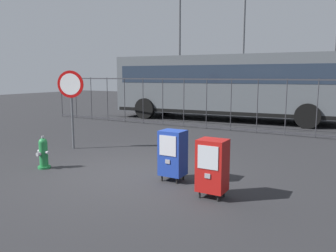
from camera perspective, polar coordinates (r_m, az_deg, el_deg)
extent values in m
plane|color=#262628|center=(7.37, -6.75, -7.98)|extent=(60.00, 60.00, 0.00)
cylinder|color=#1E7238|center=(8.21, -20.26, -6.55)|extent=(0.28, 0.28, 0.05)
cylinder|color=#1E7238|center=(8.14, -20.37, -4.51)|extent=(0.19, 0.19, 0.55)
sphere|color=#1E7238|center=(8.08, -20.47, -2.61)|extent=(0.19, 0.19, 0.19)
cylinder|color=gray|center=(8.06, -20.52, -1.77)|extent=(0.06, 0.06, 0.05)
cylinder|color=gray|center=(8.05, -21.12, -4.49)|extent=(0.09, 0.08, 0.09)
cylinder|color=gray|center=(8.23, -20.97, -4.01)|extent=(0.07, 0.07, 0.07)
cylinder|color=gray|center=(8.03, -19.80, -4.25)|extent=(0.07, 0.07, 0.07)
cylinder|color=black|center=(5.93, 5.39, -11.51)|extent=(0.04, 0.04, 0.12)
cylinder|color=black|center=(5.81, 8.48, -12.01)|extent=(0.04, 0.04, 0.12)
cylinder|color=black|center=(6.17, 6.49, -10.71)|extent=(0.04, 0.04, 0.12)
cylinder|color=black|center=(6.05, 9.47, -11.16)|extent=(0.04, 0.04, 0.12)
cube|color=#9E1411|center=(5.83, 7.55, -6.62)|extent=(0.48, 0.40, 0.90)
cube|color=#B2B7BF|center=(5.60, 6.78, -5.34)|extent=(0.36, 0.01, 0.40)
cube|color=gray|center=(5.69, 6.72, -8.43)|extent=(0.10, 0.02, 0.08)
cylinder|color=black|center=(6.79, -1.02, -8.82)|extent=(0.04, 0.04, 0.12)
cylinder|color=black|center=(6.64, 1.50, -9.26)|extent=(0.04, 0.04, 0.12)
cylinder|color=black|center=(7.03, 0.16, -8.23)|extent=(0.04, 0.04, 0.12)
cylinder|color=black|center=(6.87, 2.62, -8.63)|extent=(0.04, 0.04, 0.12)
cube|color=navy|center=(6.70, 0.82, -4.56)|extent=(0.48, 0.40, 0.90)
cube|color=#B2B7BF|center=(6.48, -0.06, -3.37)|extent=(0.36, 0.01, 0.40)
cube|color=gray|center=(6.55, -0.07, -6.07)|extent=(0.10, 0.02, 0.08)
cylinder|color=#4C4F54|center=(9.94, -15.97, 2.52)|extent=(0.06, 0.06, 2.20)
cylinder|color=red|center=(9.87, -16.23, 6.83)|extent=(0.71, 0.31, 0.76)
cylinder|color=white|center=(9.87, -16.28, 6.83)|extent=(0.56, 0.23, 0.60)
cube|color=#2D2D33|center=(12.87, 10.75, 7.79)|extent=(18.00, 0.04, 0.05)
cube|color=#2D2D33|center=(13.02, 10.53, -0.37)|extent=(18.00, 0.04, 0.05)
cylinder|color=#2D2D33|center=(18.00, -17.60, 4.70)|extent=(0.03, 0.03, 2.00)
cylinder|color=#2D2D33|center=(17.28, -15.35, 4.65)|extent=(0.03, 0.03, 2.00)
cylinder|color=#2D2D33|center=(16.59, -12.90, 4.58)|extent=(0.03, 0.03, 2.00)
cylinder|color=#2D2D33|center=(15.93, -10.25, 4.51)|extent=(0.03, 0.03, 2.00)
cylinder|color=#2D2D33|center=(15.30, -7.37, 4.41)|extent=(0.03, 0.03, 2.00)
cylinder|color=#2D2D33|center=(14.72, -4.26, 4.30)|extent=(0.03, 0.03, 2.00)
cylinder|color=#2D2D33|center=(14.19, -0.90, 4.16)|extent=(0.03, 0.03, 2.00)
cylinder|color=#2D2D33|center=(13.70, 2.70, 4.00)|extent=(0.03, 0.03, 2.00)
cylinder|color=#2D2D33|center=(13.28, 6.55, 3.80)|extent=(0.03, 0.03, 2.00)
cylinder|color=#2D2D33|center=(12.92, 10.63, 3.58)|extent=(0.03, 0.03, 2.00)
cylinder|color=#2D2D33|center=(12.62, 14.93, 3.32)|extent=(0.03, 0.03, 2.00)
cylinder|color=#2D2D33|center=(12.40, 19.39, 3.04)|extent=(0.03, 0.03, 2.00)
cylinder|color=#2D2D33|center=(12.26, 23.99, 2.73)|extent=(0.03, 0.03, 2.00)
cube|color=#4C5156|center=(16.14, 9.82, 6.97)|extent=(10.68, 3.41, 2.65)
cube|color=#1E2838|center=(16.14, 9.87, 8.66)|extent=(10.05, 3.37, 0.80)
cube|color=black|center=(16.22, 9.71, 2.64)|extent=(10.47, 3.40, 0.16)
cylinder|color=black|center=(14.43, 22.60, 1.58)|extent=(1.02, 0.37, 1.00)
cylinder|color=black|center=(16.91, 22.97, 2.49)|extent=(1.02, 0.37, 1.00)
cylinder|color=black|center=(16.43, -3.94, 2.99)|extent=(1.02, 0.37, 1.00)
cylinder|color=black|center=(18.65, -0.23, 3.68)|extent=(1.02, 0.37, 1.00)
cube|color=#4C5156|center=(20.12, 23.27, 6.70)|extent=(10.73, 3.83, 2.65)
cube|color=#1E2838|center=(20.12, 23.35, 8.05)|extent=(10.11, 3.77, 0.80)
cube|color=black|center=(20.18, 23.06, 3.22)|extent=(10.53, 3.81, 0.16)
cylinder|color=black|center=(19.25, 12.09, 3.64)|extent=(1.03, 0.41, 1.00)
cylinder|color=black|center=(21.70, 13.29, 4.14)|extent=(1.03, 0.41, 1.00)
cylinder|color=#4C4F54|center=(20.61, 12.63, 11.87)|extent=(0.14, 0.14, 6.70)
cylinder|color=#4C4F54|center=(21.69, 1.97, 12.13)|extent=(0.14, 0.14, 6.88)
cylinder|color=#4C4F54|center=(22.27, 26.61, 13.00)|extent=(0.14, 0.14, 8.30)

